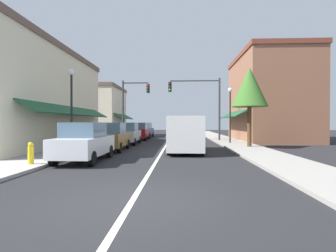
# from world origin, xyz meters

# --- Properties ---
(ground_plane) EXTENTS (80.00, 80.00, 0.00)m
(ground_plane) POSITION_xyz_m (0.00, 18.00, 0.00)
(ground_plane) COLOR black
(sidewalk_left) EXTENTS (2.60, 56.00, 0.12)m
(sidewalk_left) POSITION_xyz_m (-5.50, 18.00, 0.06)
(sidewalk_left) COLOR #A39E99
(sidewalk_left) RESTS_ON ground
(sidewalk_right) EXTENTS (2.60, 56.00, 0.12)m
(sidewalk_right) POSITION_xyz_m (5.50, 18.00, 0.06)
(sidewalk_right) COLOR gray
(sidewalk_right) RESTS_ON ground
(lane_center_stripe) EXTENTS (0.14, 52.00, 0.01)m
(lane_center_stripe) POSITION_xyz_m (0.00, 18.00, 0.00)
(lane_center_stripe) COLOR silver
(lane_center_stripe) RESTS_ON ground
(storefront_left_block) EXTENTS (6.30, 14.20, 7.03)m
(storefront_left_block) POSITION_xyz_m (-9.29, 12.00, 3.52)
(storefront_left_block) COLOR beige
(storefront_left_block) RESTS_ON ground
(storefront_right_block) EXTENTS (7.24, 10.20, 8.34)m
(storefront_right_block) POSITION_xyz_m (9.76, 20.00, 4.17)
(storefront_right_block) COLOR #8E5B42
(storefront_right_block) RESTS_ON ground
(storefront_far_left) EXTENTS (6.12, 8.20, 6.48)m
(storefront_far_left) POSITION_xyz_m (-9.20, 28.00, 3.24)
(storefront_far_left) COLOR beige
(storefront_far_left) RESTS_ON ground
(parked_car_nearest_left) EXTENTS (1.80, 4.11, 1.77)m
(parked_car_nearest_left) POSITION_xyz_m (-3.26, 5.82, 0.88)
(parked_car_nearest_left) COLOR silver
(parked_car_nearest_left) RESTS_ON ground
(parked_car_second_left) EXTENTS (1.88, 4.15, 1.77)m
(parked_car_second_left) POSITION_xyz_m (-3.24, 10.39, 0.88)
(parked_car_second_left) COLOR brown
(parked_car_second_left) RESTS_ON ground
(parked_car_third_left) EXTENTS (1.83, 4.12, 1.77)m
(parked_car_third_left) POSITION_xyz_m (-3.21, 15.21, 0.88)
(parked_car_third_left) COLOR #B7BABF
(parked_car_third_left) RESTS_ON ground
(parked_car_far_left) EXTENTS (1.81, 4.12, 1.77)m
(parked_car_far_left) POSITION_xyz_m (-3.07, 20.54, 0.88)
(parked_car_far_left) COLOR maroon
(parked_car_far_left) RESTS_ON ground
(parked_car_distant_left) EXTENTS (1.87, 4.14, 1.77)m
(parked_car_distant_left) POSITION_xyz_m (-3.14, 25.04, 0.88)
(parked_car_distant_left) COLOR navy
(parked_car_distant_left) RESTS_ON ground
(van_in_lane) EXTENTS (2.08, 5.22, 2.12)m
(van_in_lane) POSITION_xyz_m (1.41, 9.75, 1.15)
(van_in_lane) COLOR silver
(van_in_lane) RESTS_ON ground
(traffic_signal_mast_arm) EXTENTS (4.89, 0.50, 5.97)m
(traffic_signal_mast_arm) POSITION_xyz_m (3.17, 18.85, 4.06)
(traffic_signal_mast_arm) COLOR #333333
(traffic_signal_mast_arm) RESTS_ON ground
(traffic_signal_left_corner) EXTENTS (2.88, 0.50, 6.11)m
(traffic_signal_left_corner) POSITION_xyz_m (-3.92, 20.79, 3.99)
(traffic_signal_left_corner) COLOR #333333
(traffic_signal_left_corner) RESTS_ON ground
(street_lamp_left_near) EXTENTS (0.36, 0.36, 4.77)m
(street_lamp_left_near) POSITION_xyz_m (-4.97, 8.45, 3.22)
(street_lamp_left_near) COLOR black
(street_lamp_left_near) RESTS_ON ground
(street_lamp_right_mid) EXTENTS (0.36, 0.36, 4.59)m
(street_lamp_right_mid) POSITION_xyz_m (5.15, 15.53, 3.11)
(street_lamp_right_mid) COLOR black
(street_lamp_right_mid) RESTS_ON ground
(tree_right_near) EXTENTS (2.48, 2.48, 5.59)m
(tree_right_near) POSITION_xyz_m (5.87, 12.38, 4.18)
(tree_right_near) COLOR #4C331E
(tree_right_near) RESTS_ON ground
(fire_hydrant) EXTENTS (0.22, 0.22, 0.87)m
(fire_hydrant) POSITION_xyz_m (-4.83, 4.23, 0.55)
(fire_hydrant) COLOR gold
(fire_hydrant) RESTS_ON ground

